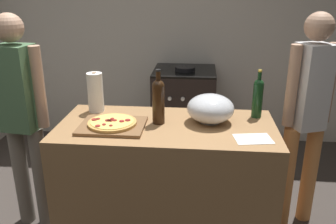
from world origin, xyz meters
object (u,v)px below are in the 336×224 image
(mixing_bowl, at_px, (210,109))
(paper_towel_roll, at_px, (95,92))
(person_in_stripes, at_px, (22,112))
(person_in_red, at_px, (307,112))
(stove, at_px, (184,111))
(wine_bottle_amber, at_px, (158,99))
(pizza, at_px, (112,123))
(wine_bottle_green, at_px, (258,96))

(mixing_bowl, relative_size, paper_towel_roll, 1.09)
(person_in_stripes, distance_m, person_in_red, 1.99)
(paper_towel_roll, bearing_deg, person_in_stripes, -170.84)
(mixing_bowl, relative_size, stove, 0.32)
(wine_bottle_amber, bearing_deg, pizza, -160.22)
(wine_bottle_green, xyz_separation_m, stove, (-0.54, 1.30, -0.59))
(stove, distance_m, person_in_red, 1.54)
(paper_towel_roll, distance_m, person_in_stripes, 0.53)
(mixing_bowl, bearing_deg, wine_bottle_green, 21.52)
(stove, height_order, person_in_stripes, person_in_stripes)
(wine_bottle_amber, height_order, person_in_red, person_in_red)
(mixing_bowl, distance_m, wine_bottle_amber, 0.34)
(stove, xyz_separation_m, person_in_stripes, (-1.06, -1.37, 0.45))
(paper_towel_roll, xyz_separation_m, wine_bottle_amber, (0.46, -0.18, 0.02))
(mixing_bowl, xyz_separation_m, wine_bottle_amber, (-0.33, -0.05, 0.07))
(wine_bottle_green, bearing_deg, person_in_red, 20.51)
(person_in_stripes, bearing_deg, wine_bottle_amber, -5.95)
(wine_bottle_amber, bearing_deg, wine_bottle_green, 14.77)
(pizza, xyz_separation_m, wine_bottle_amber, (0.28, 0.10, 0.13))
(wine_bottle_green, distance_m, person_in_red, 0.42)
(stove, bearing_deg, wine_bottle_amber, -93.74)
(wine_bottle_amber, distance_m, person_in_red, 1.07)
(wine_bottle_amber, relative_size, wine_bottle_green, 1.09)
(mixing_bowl, relative_size, wine_bottle_amber, 0.86)
(mixing_bowl, height_order, stove, mixing_bowl)
(pizza, xyz_separation_m, mixing_bowl, (0.61, 0.15, 0.06))
(pizza, height_order, person_in_red, person_in_red)
(mixing_bowl, xyz_separation_m, wine_bottle_green, (0.31, 0.12, 0.05))
(paper_towel_roll, bearing_deg, wine_bottle_amber, -21.74)
(person_in_red, bearing_deg, mixing_bowl, -159.02)
(stove, bearing_deg, pizza, -103.43)
(pizza, distance_m, wine_bottle_amber, 0.32)
(paper_towel_roll, height_order, stove, paper_towel_roll)
(stove, distance_m, person_in_stripes, 1.79)
(pizza, height_order, person_in_stripes, person_in_stripes)
(mixing_bowl, xyz_separation_m, person_in_red, (0.68, 0.26, -0.10))
(wine_bottle_green, bearing_deg, stove, 112.64)
(pizza, relative_size, paper_towel_roll, 1.09)
(wine_bottle_green, bearing_deg, mixing_bowl, -158.48)
(person_in_stripes, bearing_deg, person_in_red, 5.94)
(paper_towel_roll, distance_m, wine_bottle_amber, 0.49)
(paper_towel_roll, height_order, person_in_red, person_in_red)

